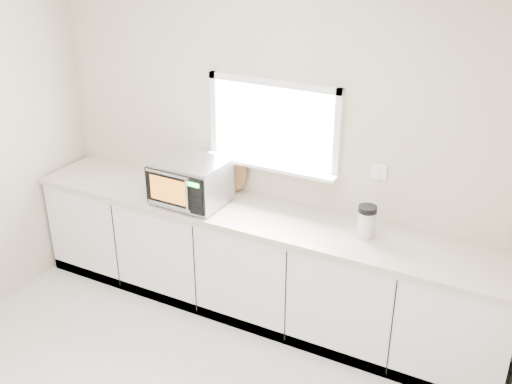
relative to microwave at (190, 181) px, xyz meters
The scene contains 7 objects.
back_wall 0.72m from the microwave, 35.89° to the left, with size 4.00×0.17×2.70m.
cabinets 0.86m from the microwave, 10.01° to the left, with size 3.92×0.60×0.88m, color silver.
countertop 0.59m from the microwave, ahead, with size 3.92×0.64×0.04m, color beige.
microwave is the anchor object (origin of this frame).
knife_block 0.22m from the microwave, 86.94° to the left, with size 0.14×0.23×0.31m.
cutting_board 0.37m from the microwave, 64.45° to the left, with size 0.32×0.32×0.02m, color #99673B.
coffee_grinder 1.41m from the microwave, ahead, with size 0.16×0.16×0.24m.
Camera 1 is at (1.91, -1.96, 3.04)m, focal length 42.00 mm.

